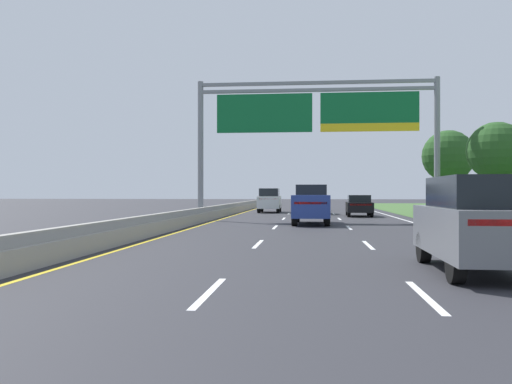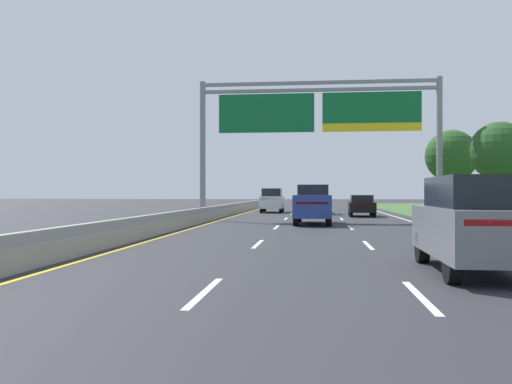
{
  "view_description": "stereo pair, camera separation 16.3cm",
  "coord_description": "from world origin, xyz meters",
  "px_view_note": "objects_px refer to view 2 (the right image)",
  "views": [
    {
      "loc": [
        -0.08,
        1.07,
        1.76
      ],
      "look_at": [
        -2.01,
        20.35,
        1.78
      ],
      "focal_mm": 38.15,
      "sensor_mm": 36.0,
      "label": 1
    },
    {
      "loc": [
        0.08,
        1.09,
        1.76
      ],
      "look_at": [
        -2.01,
        20.35,
        1.78
      ],
      "focal_mm": 38.15,
      "sensor_mm": 36.0,
      "label": 2
    }
  ],
  "objects_px": {
    "overhead_sign_gantry": "(318,119)",
    "car_white_left_lane_suv": "(272,200)",
    "car_darkgreen_centre_lane_suv": "(316,200)",
    "car_black_right_lane_sedan": "(362,205)",
    "roadside_tree_mid": "(499,151)",
    "car_grey_right_lane_suv": "(474,223)",
    "pickup_truck_blue": "(313,205)",
    "roadside_tree_far": "(452,156)",
    "car_gold_centre_lane_sedan": "(316,202)"
  },
  "relations": [
    {
      "from": "car_grey_right_lane_suv",
      "to": "roadside_tree_far",
      "type": "height_order",
      "value": "roadside_tree_far"
    },
    {
      "from": "roadside_tree_far",
      "to": "overhead_sign_gantry",
      "type": "bearing_deg",
      "value": -131.86
    },
    {
      "from": "car_black_right_lane_sedan",
      "to": "car_grey_right_lane_suv",
      "type": "relative_size",
      "value": 0.94
    },
    {
      "from": "car_grey_right_lane_suv",
      "to": "roadside_tree_far",
      "type": "bearing_deg",
      "value": -12.03
    },
    {
      "from": "car_darkgreen_centre_lane_suv",
      "to": "roadside_tree_far",
      "type": "distance_m",
      "value": 11.79
    },
    {
      "from": "pickup_truck_blue",
      "to": "car_white_left_lane_suv",
      "type": "distance_m",
      "value": 17.79
    },
    {
      "from": "car_black_right_lane_sedan",
      "to": "car_grey_right_lane_suv",
      "type": "bearing_deg",
      "value": -178.27
    },
    {
      "from": "car_white_left_lane_suv",
      "to": "roadside_tree_mid",
      "type": "height_order",
      "value": "roadside_tree_mid"
    },
    {
      "from": "car_black_right_lane_sedan",
      "to": "car_white_left_lane_suv",
      "type": "distance_m",
      "value": 10.17
    },
    {
      "from": "overhead_sign_gantry",
      "to": "car_darkgreen_centre_lane_suv",
      "type": "height_order",
      "value": "overhead_sign_gantry"
    },
    {
      "from": "car_grey_right_lane_suv",
      "to": "car_white_left_lane_suv",
      "type": "bearing_deg",
      "value": 12.29
    },
    {
      "from": "overhead_sign_gantry",
      "to": "car_gold_centre_lane_sedan",
      "type": "relative_size",
      "value": 3.42
    },
    {
      "from": "car_black_right_lane_sedan",
      "to": "car_darkgreen_centre_lane_suv",
      "type": "relative_size",
      "value": 0.94
    },
    {
      "from": "roadside_tree_mid",
      "to": "car_white_left_lane_suv",
      "type": "bearing_deg",
      "value": 133.54
    },
    {
      "from": "car_darkgreen_centre_lane_suv",
      "to": "roadside_tree_mid",
      "type": "height_order",
      "value": "roadside_tree_mid"
    },
    {
      "from": "car_white_left_lane_suv",
      "to": "roadside_tree_far",
      "type": "xyz_separation_m",
      "value": [
        14.97,
        -1.5,
        3.67
      ]
    },
    {
      "from": "pickup_truck_blue",
      "to": "car_grey_right_lane_suv",
      "type": "distance_m",
      "value": 18.46
    },
    {
      "from": "car_gold_centre_lane_sedan",
      "to": "roadside_tree_far",
      "type": "bearing_deg",
      "value": -125.4
    },
    {
      "from": "car_gold_centre_lane_sedan",
      "to": "roadside_tree_mid",
      "type": "bearing_deg",
      "value": -154.08
    },
    {
      "from": "car_gold_centre_lane_sedan",
      "to": "car_black_right_lane_sedan",
      "type": "bearing_deg",
      "value": -166.49
    },
    {
      "from": "roadside_tree_mid",
      "to": "overhead_sign_gantry",
      "type": "bearing_deg",
      "value": 172.88
    },
    {
      "from": "overhead_sign_gantry",
      "to": "car_grey_right_lane_suv",
      "type": "relative_size",
      "value": 3.19
    },
    {
      "from": "car_darkgreen_centre_lane_suv",
      "to": "car_black_right_lane_sedan",
      "type": "bearing_deg",
      "value": -144.68
    },
    {
      "from": "pickup_truck_blue",
      "to": "car_grey_right_lane_suv",
      "type": "height_order",
      "value": "pickup_truck_blue"
    },
    {
      "from": "car_black_right_lane_sedan",
      "to": "roadside_tree_far",
      "type": "xyz_separation_m",
      "value": [
        7.81,
        5.71,
        3.95
      ]
    },
    {
      "from": "car_grey_right_lane_suv",
      "to": "overhead_sign_gantry",
      "type": "bearing_deg",
      "value": 9.34
    },
    {
      "from": "overhead_sign_gantry",
      "to": "car_white_left_lane_suv",
      "type": "height_order",
      "value": "overhead_sign_gantry"
    },
    {
      "from": "car_white_left_lane_suv",
      "to": "car_grey_right_lane_suv",
      "type": "bearing_deg",
      "value": -169.14
    },
    {
      "from": "car_grey_right_lane_suv",
      "to": "car_black_right_lane_sedan",
      "type": "bearing_deg",
      "value": 0.91
    },
    {
      "from": "pickup_truck_blue",
      "to": "car_white_left_lane_suv",
      "type": "bearing_deg",
      "value": 12.45
    },
    {
      "from": "pickup_truck_blue",
      "to": "car_white_left_lane_suv",
      "type": "xyz_separation_m",
      "value": [
        -3.63,
        17.42,
        0.02
      ]
    },
    {
      "from": "overhead_sign_gantry",
      "to": "car_black_right_lane_sedan",
      "type": "relative_size",
      "value": 3.38
    },
    {
      "from": "car_white_left_lane_suv",
      "to": "car_gold_centre_lane_sedan",
      "type": "bearing_deg",
      "value": -32.06
    },
    {
      "from": "car_gold_centre_lane_sedan",
      "to": "car_darkgreen_centre_lane_suv",
      "type": "bearing_deg",
      "value": 179.57
    },
    {
      "from": "pickup_truck_blue",
      "to": "car_gold_centre_lane_sedan",
      "type": "height_order",
      "value": "pickup_truck_blue"
    },
    {
      "from": "car_white_left_lane_suv",
      "to": "roadside_tree_mid",
      "type": "bearing_deg",
      "value": -137.07
    },
    {
      "from": "car_grey_right_lane_suv",
      "to": "roadside_tree_mid",
      "type": "height_order",
      "value": "roadside_tree_mid"
    },
    {
      "from": "overhead_sign_gantry",
      "to": "car_darkgreen_centre_lane_suv",
      "type": "distance_m",
      "value": 12.32
    },
    {
      "from": "car_darkgreen_centre_lane_suv",
      "to": "pickup_truck_blue",
      "type": "bearing_deg",
      "value": 178.41
    },
    {
      "from": "car_gold_centre_lane_sedan",
      "to": "roadside_tree_far",
      "type": "height_order",
      "value": "roadside_tree_far"
    },
    {
      "from": "car_darkgreen_centre_lane_suv",
      "to": "car_white_left_lane_suv",
      "type": "relative_size",
      "value": 1.0
    },
    {
      "from": "overhead_sign_gantry",
      "to": "car_white_left_lane_suv",
      "type": "distance_m",
      "value": 15.28
    },
    {
      "from": "car_grey_right_lane_suv",
      "to": "car_gold_centre_lane_sedan",
      "type": "distance_m",
      "value": 42.01
    },
    {
      "from": "car_darkgreen_centre_lane_suv",
      "to": "roadside_tree_mid",
      "type": "distance_m",
      "value": 16.59
    },
    {
      "from": "overhead_sign_gantry",
      "to": "car_grey_right_lane_suv",
      "type": "xyz_separation_m",
      "value": [
        3.25,
        -21.73,
        -5.22
      ]
    },
    {
      "from": "car_black_right_lane_sedan",
      "to": "car_gold_centre_lane_sedan",
      "type": "distance_m",
      "value": 13.95
    },
    {
      "from": "overhead_sign_gantry",
      "to": "pickup_truck_blue",
      "type": "relative_size",
      "value": 2.78
    },
    {
      "from": "pickup_truck_blue",
      "to": "car_white_left_lane_suv",
      "type": "height_order",
      "value": "pickup_truck_blue"
    },
    {
      "from": "car_grey_right_lane_suv",
      "to": "pickup_truck_blue",
      "type": "bearing_deg",
      "value": 12.0
    },
    {
      "from": "car_gold_centre_lane_sedan",
      "to": "roadside_tree_far",
      "type": "distance_m",
      "value": 14.15
    }
  ]
}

